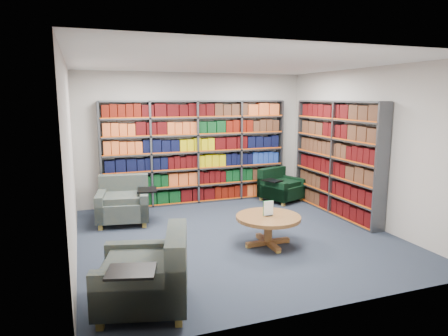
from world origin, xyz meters
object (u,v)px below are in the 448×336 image
object	(u,v)px
chair_teal_left	(124,203)
coffee_table	(268,222)
chair_teal_front	(152,278)
chair_green_right	(279,188)

from	to	relation	value
chair_teal_left	coffee_table	bearing A→B (deg)	-45.91
chair_teal_left	coffee_table	distance (m)	2.84
chair_teal_left	chair_teal_front	world-z (taller)	chair_teal_front
chair_teal_left	chair_teal_front	xyz separation A→B (m)	(-0.05, -3.31, 0.01)
chair_teal_front	chair_teal_left	bearing A→B (deg)	89.14
chair_green_right	coffee_table	world-z (taller)	coffee_table
chair_teal_front	coffee_table	world-z (taller)	chair_teal_front
coffee_table	chair_green_right	bearing A→B (deg)	58.99
chair_teal_front	coffee_table	distance (m)	2.39
chair_teal_left	chair_green_right	distance (m)	3.45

